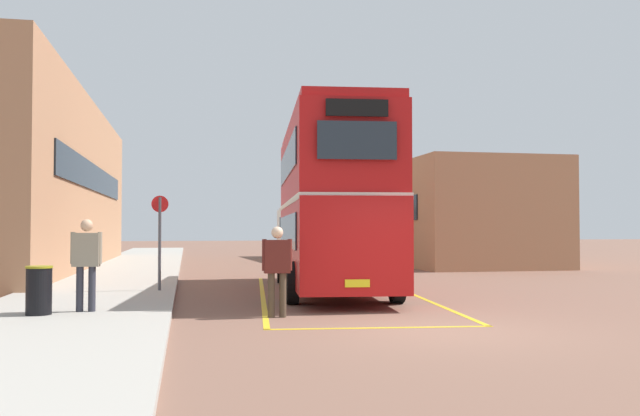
{
  "coord_description": "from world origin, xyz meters",
  "views": [
    {
      "loc": [
        -4.22,
        -11.05,
        1.78
      ],
      "look_at": [
        -0.09,
        9.72,
        2.4
      ],
      "focal_mm": 37.66,
      "sensor_mm": 36.0,
      "label": 1
    }
  ],
  "objects_px": {
    "double_decker_bus": "(330,202)",
    "pedestrian_waiting_near": "(86,257)",
    "single_deck_bus": "(314,230)",
    "pedestrian_boarding": "(277,264)",
    "bus_stop_sign": "(160,233)",
    "litter_bin": "(39,290)"
  },
  "relations": [
    {
      "from": "single_deck_bus",
      "to": "bus_stop_sign",
      "type": "height_order",
      "value": "single_deck_bus"
    },
    {
      "from": "single_deck_bus",
      "to": "pedestrian_boarding",
      "type": "height_order",
      "value": "single_deck_bus"
    },
    {
      "from": "double_decker_bus",
      "to": "single_deck_bus",
      "type": "height_order",
      "value": "double_decker_bus"
    },
    {
      "from": "pedestrian_boarding",
      "to": "bus_stop_sign",
      "type": "height_order",
      "value": "bus_stop_sign"
    },
    {
      "from": "single_deck_bus",
      "to": "pedestrian_boarding",
      "type": "xyz_separation_m",
      "value": [
        -5.35,
        -24.32,
        -0.58
      ]
    },
    {
      "from": "pedestrian_boarding",
      "to": "pedestrian_waiting_near",
      "type": "xyz_separation_m",
      "value": [
        -3.7,
        0.55,
        0.14
      ]
    },
    {
      "from": "double_decker_bus",
      "to": "pedestrian_waiting_near",
      "type": "xyz_separation_m",
      "value": [
        -5.89,
        -4.61,
        -1.31
      ]
    },
    {
      "from": "single_deck_bus",
      "to": "bus_stop_sign",
      "type": "distance_m",
      "value": 20.98
    },
    {
      "from": "bus_stop_sign",
      "to": "single_deck_bus",
      "type": "bearing_deg",
      "value": 68.14
    },
    {
      "from": "single_deck_bus",
      "to": "bus_stop_sign",
      "type": "bearing_deg",
      "value": -111.86
    },
    {
      "from": "double_decker_bus",
      "to": "pedestrian_waiting_near",
      "type": "height_order",
      "value": "double_decker_bus"
    },
    {
      "from": "single_deck_bus",
      "to": "litter_bin",
      "type": "bearing_deg",
      "value": -112.2
    },
    {
      "from": "single_deck_bus",
      "to": "pedestrian_waiting_near",
      "type": "xyz_separation_m",
      "value": [
        -9.05,
        -23.78,
        -0.44
      ]
    },
    {
      "from": "pedestrian_boarding",
      "to": "litter_bin",
      "type": "height_order",
      "value": "pedestrian_boarding"
    },
    {
      "from": "pedestrian_boarding",
      "to": "litter_bin",
      "type": "distance_m",
      "value": 4.52
    },
    {
      "from": "pedestrian_waiting_near",
      "to": "litter_bin",
      "type": "bearing_deg",
      "value": -156.53
    },
    {
      "from": "pedestrian_waiting_near",
      "to": "pedestrian_boarding",
      "type": "bearing_deg",
      "value": -8.42
    },
    {
      "from": "bus_stop_sign",
      "to": "pedestrian_boarding",
      "type": "bearing_deg",
      "value": -63.07
    },
    {
      "from": "bus_stop_sign",
      "to": "double_decker_bus",
      "type": "bearing_deg",
      "value": 3.79
    },
    {
      "from": "single_deck_bus",
      "to": "double_decker_bus",
      "type": "bearing_deg",
      "value": -99.37
    },
    {
      "from": "double_decker_bus",
      "to": "bus_stop_sign",
      "type": "relative_size",
      "value": 4.07
    },
    {
      "from": "single_deck_bus",
      "to": "litter_bin",
      "type": "xyz_separation_m",
      "value": [
        -9.84,
        -24.12,
        -1.04
      ]
    }
  ]
}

